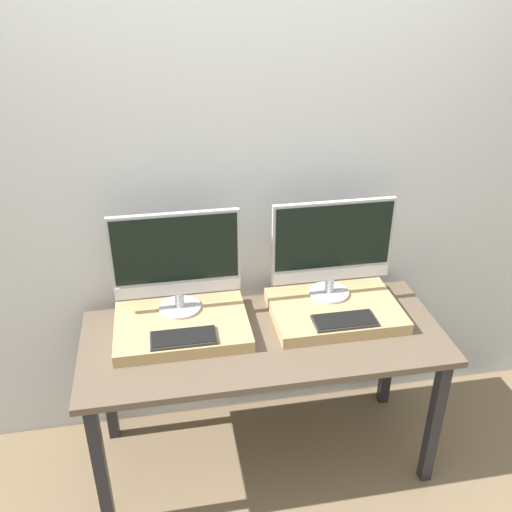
# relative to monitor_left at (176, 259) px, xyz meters

# --- Properties ---
(ground_plane) EXTENTS (12.00, 12.00, 0.00)m
(ground_plane) POSITION_rel_monitor_left_xyz_m (0.34, -0.51, -1.02)
(ground_plane) COLOR #756047
(wall_back) EXTENTS (8.00, 0.04, 2.60)m
(wall_back) POSITION_rel_monitor_left_xyz_m (0.34, 0.20, 0.28)
(wall_back) COLOR silver
(wall_back) RESTS_ON ground_plane
(workbench) EXTENTS (1.56, 0.65, 0.72)m
(workbench) POSITION_rel_monitor_left_xyz_m (0.34, -0.19, -0.39)
(workbench) COLOR brown
(workbench) RESTS_ON ground_plane
(wooden_riser_left) EXTENTS (0.57, 0.41, 0.05)m
(wooden_riser_left) POSITION_rel_monitor_left_xyz_m (-0.00, -0.10, -0.28)
(wooden_riser_left) COLOR tan
(wooden_riser_left) RESTS_ON workbench
(monitor_left) EXTENTS (0.55, 0.19, 0.46)m
(monitor_left) POSITION_rel_monitor_left_xyz_m (0.00, 0.00, 0.00)
(monitor_left) COLOR #B2B2B7
(monitor_left) RESTS_ON wooden_riser_left
(keyboard_left) EXTENTS (0.27, 0.13, 0.01)m
(keyboard_left) POSITION_rel_monitor_left_xyz_m (0.00, -0.23, -0.24)
(keyboard_left) COLOR #2D2D2D
(keyboard_left) RESTS_ON wooden_riser_left
(wooden_riser_right) EXTENTS (0.57, 0.41, 0.05)m
(wooden_riser_right) POSITION_rel_monitor_left_xyz_m (0.69, -0.10, -0.28)
(wooden_riser_right) COLOR tan
(wooden_riser_right) RESTS_ON workbench
(monitor_right) EXTENTS (0.55, 0.19, 0.46)m
(monitor_right) POSITION_rel_monitor_left_xyz_m (0.69, 0.00, 0.00)
(monitor_right) COLOR #B2B2B7
(monitor_right) RESTS_ON wooden_riser_right
(keyboard_right) EXTENTS (0.27, 0.13, 0.01)m
(keyboard_right) POSITION_rel_monitor_left_xyz_m (0.69, -0.23, -0.24)
(keyboard_right) COLOR #2D2D2D
(keyboard_right) RESTS_ON wooden_riser_right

